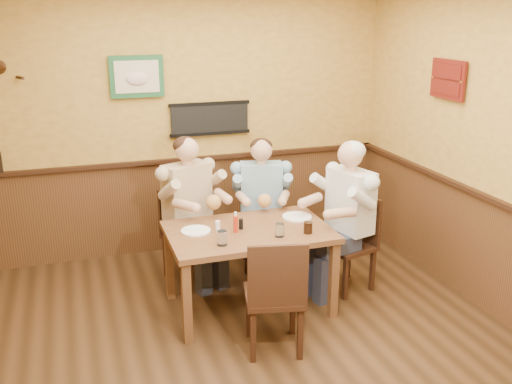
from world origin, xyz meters
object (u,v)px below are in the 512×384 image
chair_back_left (188,235)px  cola_tumbler (308,228)px  water_glass_mid (280,230)px  pepper_shaker (241,224)px  chair_back_right (261,227)px  chair_right_end (348,244)px  chair_near_side (274,293)px  water_glass_left (222,238)px  hot_sauce_bottle (236,223)px  dining_table (249,239)px  diner_tan_shirt (188,216)px  diner_blue_polo (261,210)px  salt_shaker (218,226)px  diner_white_elder (349,225)px

chair_back_left → cola_tumbler: bearing=-72.3°
water_glass_mid → pepper_shaker: (-0.26, 0.27, -0.01)m
chair_back_left → pepper_shaker: chair_back_left is taller
chair_back_right → chair_right_end: size_ratio=0.94×
chair_near_side → water_glass_left: (-0.30, 0.42, 0.33)m
hot_sauce_bottle → pepper_shaker: bearing=42.2°
dining_table → chair_right_end: chair_right_end is taller
chair_back_right → diner_tan_shirt: 0.79m
dining_table → chair_back_right: chair_back_right is taller
water_glass_mid → chair_right_end: bearing=20.1°
water_glass_left → hot_sauce_bottle: bearing=51.7°
chair_back_left → diner_blue_polo: size_ratio=0.74×
chair_near_side → diner_blue_polo: size_ratio=0.79×
chair_back_left → salt_shaker: bearing=-103.1°
diner_tan_shirt → pepper_shaker: diner_tan_shirt is taller
water_glass_left → cola_tumbler: 0.76m
water_glass_mid → hot_sauce_bottle: bearing=147.3°
diner_blue_polo → salt_shaker: size_ratio=12.41×
salt_shaker → chair_back_right: bearing=49.4°
chair_back_right → chair_right_end: 0.96m
diner_blue_polo → water_glass_mid: (-0.19, -1.03, 0.20)m
chair_right_end → cola_tumbler: (-0.55, -0.30, 0.34)m
dining_table → diner_white_elder: 1.00m
water_glass_left → cola_tumbler: (0.76, 0.02, -0.01)m
chair_back_right → water_glass_left: bearing=-109.0°
dining_table → salt_shaker: 0.30m
chair_near_side → diner_blue_polo: bearing=-92.3°
chair_right_end → pepper_shaker: size_ratio=9.85×
chair_back_left → salt_shaker: size_ratio=9.15×
water_glass_mid → hot_sauce_bottle: (-0.32, 0.21, 0.03)m
chair_back_left → diner_blue_polo: bearing=-20.1°
chair_near_side → diner_white_elder: bearing=-131.2°
hot_sauce_bottle → diner_blue_polo: bearing=58.2°
diner_blue_polo → cola_tumbler: diner_blue_polo is taller
dining_table → water_glass_left: 0.43m
chair_back_left → chair_back_right: chair_back_left is taller
chair_right_end → hot_sauce_bottle: hot_sauce_bottle is taller
chair_near_side → water_glass_left: size_ratio=7.91×
chair_right_end → diner_white_elder: diner_white_elder is taller
diner_tan_shirt → pepper_shaker: size_ratio=13.98×
diner_white_elder → cola_tumbler: (-0.55, -0.30, 0.15)m
chair_right_end → chair_back_right: bearing=-154.7°
chair_right_end → diner_tan_shirt: (-1.38, 0.71, 0.19)m
chair_back_left → dining_table: bearing=-85.6°
water_glass_left → chair_near_side: bearing=-54.7°
chair_near_side → water_glass_left: 0.61m
chair_right_end → hot_sauce_bottle: 1.19m
chair_back_left → diner_blue_polo: 0.78m
chair_back_left → diner_blue_polo: diner_blue_polo is taller
cola_tumbler → dining_table: bearing=152.0°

